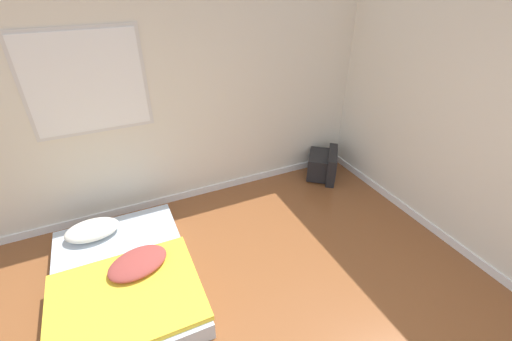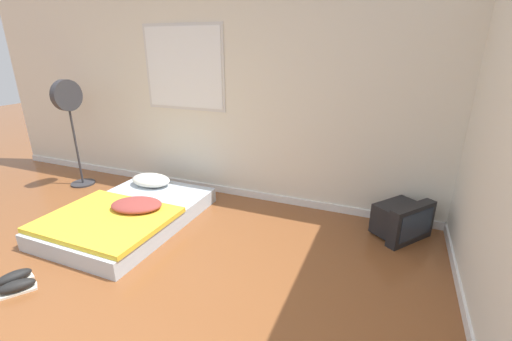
# 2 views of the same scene
# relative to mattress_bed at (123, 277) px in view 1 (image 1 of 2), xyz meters

# --- Properties ---
(wall_back) EXTENTS (7.47, 0.08, 2.60)m
(wall_back) POSITION_rel_mattress_bed_xyz_m (0.66, 1.16, 1.17)
(wall_back) COLOR silver
(wall_back) RESTS_ON ground_plane
(mattress_bed) EXTENTS (1.22, 1.71, 0.32)m
(mattress_bed) POSITION_rel_mattress_bed_xyz_m (0.00, 0.00, 0.00)
(mattress_bed) COLOR silver
(mattress_bed) RESTS_ON ground_plane
(crt_tv) EXTENTS (0.60, 0.63, 0.39)m
(crt_tv) POSITION_rel_mattress_bed_xyz_m (2.75, 0.82, 0.07)
(crt_tv) COLOR black
(crt_tv) RESTS_ON ground_plane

